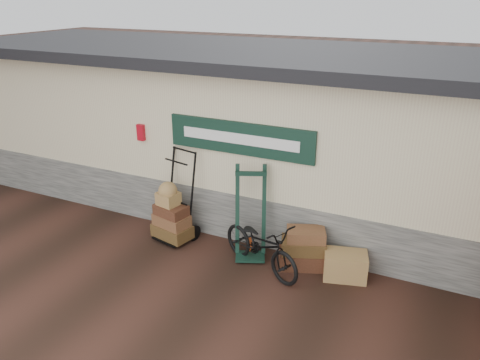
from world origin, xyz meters
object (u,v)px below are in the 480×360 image
at_px(green_barrow, 251,213).
at_px(wicker_hamper, 345,265).
at_px(suitcase_stack, 303,247).
at_px(bicycle, 261,242).
at_px(porter_trolley, 178,195).

relative_size(green_barrow, wicker_hamper, 2.42).
relative_size(suitcase_stack, bicycle, 0.46).
bearing_deg(bicycle, wicker_hamper, -50.39).
height_order(porter_trolley, green_barrow, porter_trolley).
bearing_deg(wicker_hamper, bicycle, -165.31).
bearing_deg(bicycle, green_barrow, 70.27).
xyz_separation_m(green_barrow, wicker_hamper, (1.63, 0.01, -0.58)).
relative_size(porter_trolley, green_barrow, 1.05).
bearing_deg(wicker_hamper, suitcase_stack, 176.39).
relative_size(green_barrow, bicycle, 0.95).
height_order(porter_trolley, bicycle, porter_trolley).
bearing_deg(porter_trolley, bicycle, 1.17).
bearing_deg(suitcase_stack, green_barrow, -176.35).
distance_m(wicker_hamper, bicycle, 1.37).
height_order(porter_trolley, wicker_hamper, porter_trolley).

